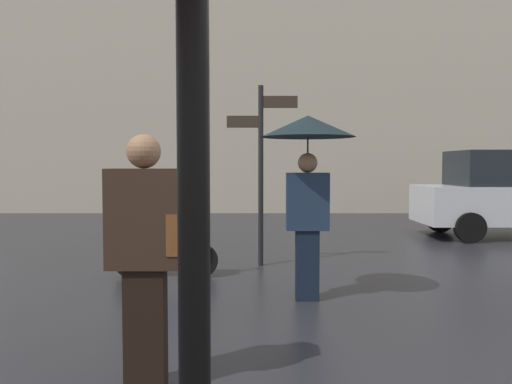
{
  "coord_description": "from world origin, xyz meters",
  "views": [
    {
      "loc": [
        -0.26,
        -2.12,
        1.55
      ],
      "look_at": [
        -0.28,
        3.88,
        1.23
      ],
      "focal_mm": 35.45,
      "sensor_mm": 36.0,
      "label": 1
    }
  ],
  "objects_px": {
    "pedestrian_with_bag": "(148,246)",
    "parked_scooter": "(164,237)",
    "pedestrian_with_umbrella": "(309,153)",
    "street_signpost": "(263,157)"
  },
  "relations": [
    {
      "from": "parked_scooter",
      "to": "pedestrian_with_umbrella",
      "type": "bearing_deg",
      "value": -18.19
    },
    {
      "from": "pedestrian_with_bag",
      "to": "parked_scooter",
      "type": "height_order",
      "value": "pedestrian_with_bag"
    },
    {
      "from": "pedestrian_with_umbrella",
      "to": "street_signpost",
      "type": "height_order",
      "value": "street_signpost"
    },
    {
      "from": "pedestrian_with_umbrella",
      "to": "pedestrian_with_bag",
      "type": "relative_size",
      "value": 1.2
    },
    {
      "from": "pedestrian_with_bag",
      "to": "street_signpost",
      "type": "xyz_separation_m",
      "value": [
        0.83,
        4.32,
        0.69
      ]
    },
    {
      "from": "pedestrian_with_umbrella",
      "to": "street_signpost",
      "type": "xyz_separation_m",
      "value": [
        -0.51,
        2.01,
        -0.0
      ]
    },
    {
      "from": "street_signpost",
      "to": "pedestrian_with_bag",
      "type": "bearing_deg",
      "value": -100.87
    },
    {
      "from": "pedestrian_with_bag",
      "to": "street_signpost",
      "type": "height_order",
      "value": "street_signpost"
    },
    {
      "from": "pedestrian_with_bag",
      "to": "parked_scooter",
      "type": "xyz_separation_m",
      "value": [
        -0.54,
        3.49,
        -0.44
      ]
    },
    {
      "from": "pedestrian_with_bag",
      "to": "parked_scooter",
      "type": "bearing_deg",
      "value": -22.46
    }
  ]
}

